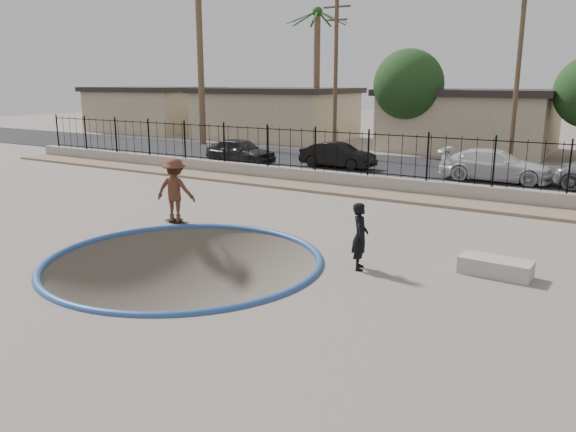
# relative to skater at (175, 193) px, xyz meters

# --- Properties ---
(ground) EXTENTS (120.00, 120.00, 2.20)m
(ground) POSITION_rel_skater_xyz_m (2.80, 10.22, -2.09)
(ground) COLOR slate
(ground) RESTS_ON ground
(bowl_pit) EXTENTS (6.84, 6.84, 1.80)m
(bowl_pit) POSITION_rel_skater_xyz_m (2.80, -2.78, -0.99)
(bowl_pit) COLOR #4B4339
(bowl_pit) RESTS_ON ground
(coping_ring) EXTENTS (7.04, 7.04, 0.20)m
(coping_ring) POSITION_rel_skater_xyz_m (2.80, -2.78, -0.99)
(coping_ring) COLOR #284984
(coping_ring) RESTS_ON ground
(rock_strip) EXTENTS (42.00, 1.60, 0.11)m
(rock_strip) POSITION_rel_skater_xyz_m (2.80, 7.42, -0.94)
(rock_strip) COLOR #957B61
(rock_strip) RESTS_ON ground
(retaining_wall) EXTENTS (42.00, 0.45, 0.60)m
(retaining_wall) POSITION_rel_skater_xyz_m (2.80, 8.52, -0.69)
(retaining_wall) COLOR gray
(retaining_wall) RESTS_ON ground
(fence) EXTENTS (40.00, 0.04, 1.80)m
(fence) POSITION_rel_skater_xyz_m (2.80, 8.52, 0.51)
(fence) COLOR black
(fence) RESTS_ON retaining_wall
(street) EXTENTS (90.00, 8.00, 0.04)m
(street) POSITION_rel_skater_xyz_m (2.80, 15.22, -0.97)
(street) COLOR black
(street) RESTS_ON ground
(house_west_far) EXTENTS (10.60, 8.60, 3.90)m
(house_west_far) POSITION_rel_skater_xyz_m (-25.20, 24.72, 0.98)
(house_west_far) COLOR tan
(house_west_far) RESTS_ON ground
(house_west) EXTENTS (11.60, 8.60, 3.90)m
(house_west) POSITION_rel_skater_xyz_m (-12.20, 24.72, 0.98)
(house_west) COLOR tan
(house_west) RESTS_ON ground
(house_center) EXTENTS (10.60, 8.60, 3.90)m
(house_center) POSITION_rel_skater_xyz_m (2.80, 24.72, 0.98)
(house_center) COLOR tan
(house_center) RESTS_ON ground
(palm_left) EXTENTS (2.30, 2.30, 11.30)m
(palm_left) POSITION_rel_skater_xyz_m (-14.20, 18.22, 6.96)
(palm_left) COLOR brown
(palm_left) RESTS_ON ground
(palm_mid) EXTENTS (2.30, 2.30, 9.30)m
(palm_mid) POSITION_rel_skater_xyz_m (-7.20, 22.22, 5.70)
(palm_mid) COLOR brown
(palm_mid) RESTS_ON ground
(utility_pole_left) EXTENTS (1.70, 0.24, 9.00)m
(utility_pole_left) POSITION_rel_skater_xyz_m (-3.20, 17.22, 3.71)
(utility_pole_left) COLOR #473323
(utility_pole_left) RESTS_ON ground
(utility_pole_mid) EXTENTS (1.70, 0.24, 9.50)m
(utility_pole_mid) POSITION_rel_skater_xyz_m (6.80, 17.22, 3.96)
(utility_pole_mid) COLOR #473323
(utility_pole_mid) RESTS_ON ground
(street_tree_left) EXTENTS (4.32, 4.32, 6.36)m
(street_tree_left) POSITION_rel_skater_xyz_m (-0.20, 21.22, 3.20)
(street_tree_left) COLOR #473323
(street_tree_left) RESTS_ON ground
(skater) EXTENTS (1.43, 1.05, 1.98)m
(skater) POSITION_rel_skater_xyz_m (0.00, 0.00, 0.00)
(skater) COLOR brown
(skater) RESTS_ON ground
(skateboard) EXTENTS (0.87, 0.26, 0.07)m
(skateboard) POSITION_rel_skater_xyz_m (0.00, 0.00, -0.93)
(skateboard) COLOR black
(skateboard) RESTS_ON ground
(videographer) EXTENTS (0.60, 0.70, 1.63)m
(videographer) POSITION_rel_skater_xyz_m (6.80, -1.02, -0.18)
(videographer) COLOR black
(videographer) RESTS_ON ground
(concrete_ledge) EXTENTS (1.63, 0.77, 0.40)m
(concrete_ledge) POSITION_rel_skater_xyz_m (9.70, 0.22, -0.79)
(concrete_ledge) COLOR #A69C93
(concrete_ledge) RESTS_ON ground
(car_a) EXTENTS (4.17, 1.95, 1.38)m
(car_a) POSITION_rel_skater_xyz_m (-6.02, 11.62, -0.27)
(car_a) COLOR black
(car_a) RESTS_ON street
(car_b) EXTENTS (3.97, 1.49, 1.29)m
(car_b) POSITION_rel_skater_xyz_m (-0.86, 13.05, -0.31)
(car_b) COLOR black
(car_b) RESTS_ON street
(car_c) EXTENTS (4.93, 2.19, 1.41)m
(car_c) POSITION_rel_skater_xyz_m (6.92, 13.22, -0.25)
(car_c) COLOR silver
(car_c) RESTS_ON street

